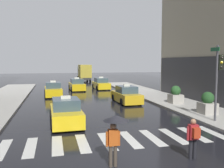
# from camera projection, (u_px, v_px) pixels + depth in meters

# --- Properties ---
(ground_plane) EXTENTS (160.00, 160.00, 0.00)m
(ground_plane) POSITION_uv_depth(u_px,v_px,m) (139.00, 165.00, 9.25)
(ground_plane) COLOR black
(crosswalk_markings) EXTENTS (11.30, 2.80, 0.01)m
(crosswalk_markings) POSITION_uv_depth(u_px,v_px,m) (119.00, 140.00, 12.15)
(crosswalk_markings) COLOR silver
(crosswalk_markings) RESTS_ON ground
(traffic_light_pole) EXTENTS (0.44, 0.84, 4.80)m
(traffic_light_pole) POSITION_uv_depth(u_px,v_px,m) (218.00, 72.00, 15.31)
(traffic_light_pole) COLOR #47474C
(traffic_light_pole) RESTS_ON curb_right
(taxi_lead) EXTENTS (2.03, 4.59, 1.80)m
(taxi_lead) POSITION_uv_depth(u_px,v_px,m) (66.00, 113.00, 15.31)
(taxi_lead) COLOR yellow
(taxi_lead) RESTS_ON ground
(taxi_second) EXTENTS (2.05, 4.60, 1.80)m
(taxi_second) POSITION_uv_depth(u_px,v_px,m) (126.00, 95.00, 23.28)
(taxi_second) COLOR gold
(taxi_second) RESTS_ON ground
(taxi_third) EXTENTS (2.07, 4.61, 1.80)m
(taxi_third) POSITION_uv_depth(u_px,v_px,m) (53.00, 90.00, 27.73)
(taxi_third) COLOR yellow
(taxi_third) RESTS_ON ground
(taxi_fourth) EXTENTS (2.07, 4.60, 1.80)m
(taxi_fourth) POSITION_uv_depth(u_px,v_px,m) (77.00, 85.00, 33.54)
(taxi_fourth) COLOR yellow
(taxi_fourth) RESTS_ON ground
(taxi_fifth) EXTENTS (2.09, 4.61, 1.80)m
(taxi_fifth) POSITION_uv_depth(u_px,v_px,m) (101.00, 84.00, 35.20)
(taxi_fifth) COLOR yellow
(taxi_fifth) RESTS_ON ground
(box_truck) EXTENTS (2.34, 7.56, 3.35)m
(box_truck) POSITION_uv_depth(u_px,v_px,m) (84.00, 72.00, 50.03)
(box_truck) COLOR #2D2D2D
(box_truck) RESTS_ON ground
(pedestrian_with_umbrella) EXTENTS (0.96, 0.96, 1.94)m
(pedestrian_with_umbrella) POSITION_uv_depth(u_px,v_px,m) (115.00, 127.00, 8.96)
(pedestrian_with_umbrella) COLOR #473D33
(pedestrian_with_umbrella) RESTS_ON ground
(pedestrian_with_backpack) EXTENTS (0.55, 0.43, 1.65)m
(pedestrian_with_backpack) POSITION_uv_depth(u_px,v_px,m) (193.00, 136.00, 9.66)
(pedestrian_with_backpack) COLOR black
(pedestrian_with_backpack) RESTS_ON ground
(planter_near_corner) EXTENTS (1.10, 1.10, 1.60)m
(planter_near_corner) POSITION_uv_depth(u_px,v_px,m) (208.00, 104.00, 17.65)
(planter_near_corner) COLOR #A8A399
(planter_near_corner) RESTS_ON curb_right
(planter_mid_block) EXTENTS (1.10, 1.10, 1.60)m
(planter_mid_block) POSITION_uv_depth(u_px,v_px,m) (176.00, 95.00, 22.18)
(planter_mid_block) COLOR #A8A399
(planter_mid_block) RESTS_ON curb_right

